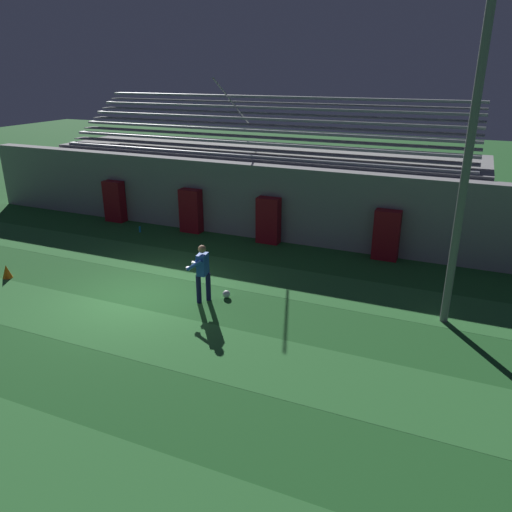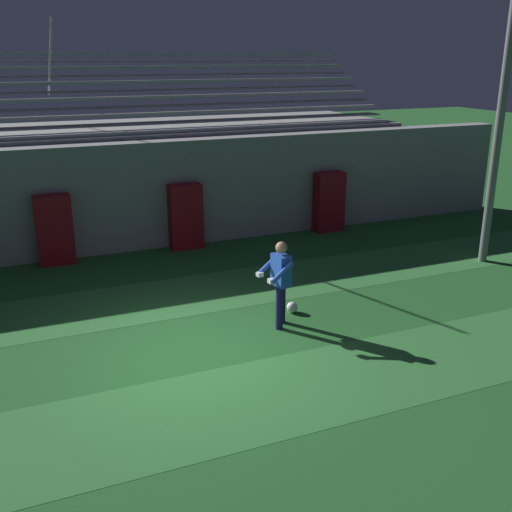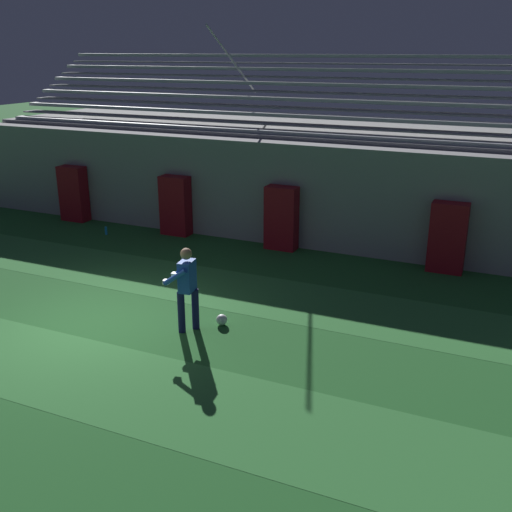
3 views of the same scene
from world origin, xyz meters
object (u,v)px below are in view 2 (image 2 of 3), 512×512
Objects in this scene: soccer_ball at (292,307)px; goalkeeper at (280,279)px; padding_pillar_far_right at (329,202)px; padding_pillar_gate_right at (186,217)px; floodlight_pole at (512,24)px; padding_pillar_gate_left at (55,230)px.

goalkeeper is at bearing -136.66° from soccer_ball.
padding_pillar_gate_right is at bearing 180.00° from padding_pillar_far_right.
floodlight_pole is (2.21, -3.92, 4.70)m from padding_pillar_far_right.
goalkeeper is (-6.29, -1.47, -4.61)m from floodlight_pole.
floodlight_pole is at bearing -60.54° from padding_pillar_far_right.
padding_pillar_far_right is 6.76m from goalkeeper.
floodlight_pole is at bearing 9.83° from soccer_ball.
padding_pillar_far_right is at bearing 52.88° from goalkeeper.
floodlight_pole reaches higher than soccer_ball.
goalkeeper is at bearing -166.87° from floodlight_pole.
padding_pillar_gate_right and padding_pillar_far_right have the same top height.
soccer_ball is at bearing -50.71° from padding_pillar_gate_left.
padding_pillar_far_right is 0.19× the size of floodlight_pole.
goalkeeper is at bearing -87.54° from padding_pillar_gate_right.
soccer_ball is (0.72, -4.93, -0.75)m from padding_pillar_gate_right.
floodlight_pole is at bearing -31.00° from padding_pillar_gate_right.
soccer_ball is (0.49, 0.46, -0.84)m from goalkeeper.
goalkeeper is 1.08m from soccer_ball.
padding_pillar_gate_left is at bearing 180.00° from padding_pillar_far_right.
floodlight_pole is 7.94m from goalkeeper.
padding_pillar_gate_right is at bearing 149.00° from floodlight_pole.
floodlight_pole reaches higher than goalkeeper.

